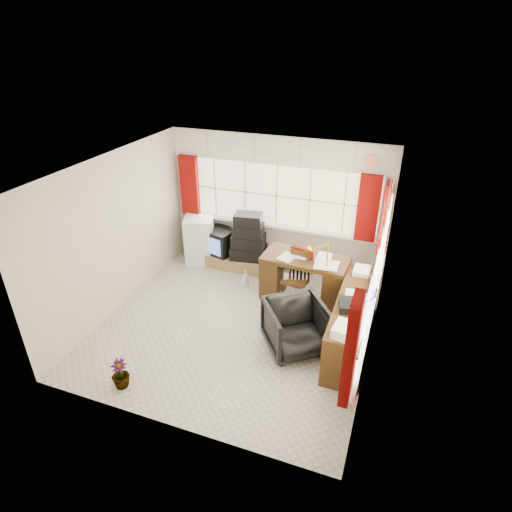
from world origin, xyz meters
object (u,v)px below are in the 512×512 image
at_px(desk_lamp, 328,250).
at_px(radiator, 298,290).
at_px(task_chair, 299,275).
at_px(office_chair, 296,327).
at_px(desk, 304,276).
at_px(tv_bench, 244,262).
at_px(mini_fridge, 200,240).
at_px(crt_tv, 220,241).
at_px(credenza, 353,322).

relative_size(desk_lamp, radiator, 0.75).
bearing_deg(task_chair, office_chair, -76.58).
distance_m(desk, tv_bench, 1.51).
xyz_separation_m(desk, mini_fridge, (-2.24, 0.61, 0.02)).
distance_m(desk_lamp, crt_tv, 2.45).
distance_m(desk, mini_fridge, 2.32).
height_order(tv_bench, crt_tv, crt_tv).
relative_size(task_chair, tv_bench, 0.68).
height_order(radiator, crt_tv, crt_tv).
bearing_deg(task_chair, desk_lamp, -16.79).
bearing_deg(desk, crt_tv, 160.88).
distance_m(desk_lamp, task_chair, 0.78).
bearing_deg(crt_tv, mini_fridge, -177.02).
height_order(desk_lamp, radiator, desk_lamp).
bearing_deg(office_chair, credenza, -9.29).
bearing_deg(tv_bench, crt_tv, 179.61).
xyz_separation_m(credenza, tv_bench, (-2.28, 1.52, -0.26)).
bearing_deg(desk_lamp, crt_tv, 158.66).
xyz_separation_m(task_chair, radiator, (0.02, -0.06, -0.26)).
relative_size(task_chair, crt_tv, 1.52).
distance_m(desk, credenza, 1.30).
bearing_deg(credenza, desk, 136.52).
bearing_deg(radiator, tv_bench, 148.74).
bearing_deg(radiator, credenza, -36.66).
relative_size(task_chair, mini_fridge, 1.03).
bearing_deg(desk_lamp, desk, 149.16).
height_order(radiator, credenza, credenza).
bearing_deg(task_chair, radiator, -69.86).
relative_size(desk_lamp, credenza, 0.23).
distance_m(task_chair, radiator, 0.27).
bearing_deg(desk, radiator, -108.99).
bearing_deg(crt_tv, desk_lamp, -21.34).
bearing_deg(crt_tv, office_chair, -43.27).
xyz_separation_m(radiator, credenza, (0.99, -0.74, 0.14)).
distance_m(office_chair, mini_fridge, 3.09).
distance_m(task_chair, credenza, 1.30).
bearing_deg(mini_fridge, radiator, -19.22).
relative_size(task_chair, radiator, 1.58).
bearing_deg(desk, office_chair, -80.76).
relative_size(desk_lamp, tv_bench, 0.32).
height_order(desk, radiator, desk).
distance_m(desk_lamp, mini_fridge, 2.83).
height_order(office_chair, mini_fridge, mini_fridge).
distance_m(desk_lamp, office_chair, 1.29).
bearing_deg(task_chair, mini_fridge, 162.05).
distance_m(crt_tv, mini_fridge, 0.42).
xyz_separation_m(desk, radiator, (-0.05, -0.15, -0.20)).
xyz_separation_m(desk_lamp, tv_bench, (-1.73, 0.86, -0.99)).
relative_size(desk_lamp, crt_tv, 0.72).
relative_size(desk, desk_lamp, 3.13).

